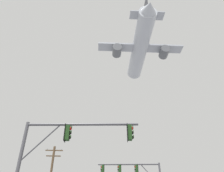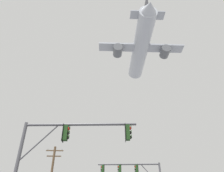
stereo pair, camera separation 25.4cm
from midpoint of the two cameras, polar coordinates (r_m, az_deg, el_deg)
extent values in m
cylinder|color=#4C4C51|center=(13.50, -8.22, -9.96)|extent=(6.70, 0.63, 0.15)
cylinder|color=#4C4C51|center=(13.69, -18.64, -13.78)|extent=(2.07, 0.23, 2.21)
cube|color=#193814|center=(13.18, 4.08, -12.10)|extent=(0.28, 0.34, 0.90)
cylinder|color=#193814|center=(13.36, 3.99, -10.05)|extent=(0.05, 0.05, 0.12)
cube|color=black|center=(13.17, 3.46, -12.11)|extent=(0.06, 0.46, 1.04)
sphere|color=red|center=(13.28, 4.67, -11.00)|extent=(0.20, 0.20, 0.20)
cylinder|color=#193814|center=(13.31, 4.94, -10.75)|extent=(0.05, 0.21, 0.21)
sphere|color=black|center=(13.19, 4.72, -12.13)|extent=(0.20, 0.20, 0.20)
cylinder|color=#193814|center=(13.21, 5.00, -11.88)|extent=(0.05, 0.21, 0.21)
sphere|color=black|center=(13.09, 4.78, -13.28)|extent=(0.20, 0.20, 0.20)
cylinder|color=#193814|center=(13.12, 5.06, -13.03)|extent=(0.05, 0.21, 0.21)
cube|color=#193814|center=(13.47, -12.15, -11.92)|extent=(0.28, 0.34, 0.90)
cylinder|color=#193814|center=(13.65, -11.91, -9.92)|extent=(0.05, 0.05, 0.12)
cube|color=black|center=(13.50, -12.74, -11.90)|extent=(0.06, 0.46, 1.04)
sphere|color=red|center=(13.53, -11.41, -10.88)|extent=(0.20, 0.20, 0.20)
cylinder|color=#193814|center=(13.54, -11.11, -10.65)|extent=(0.05, 0.21, 0.21)
sphere|color=black|center=(13.44, -11.54, -11.99)|extent=(0.20, 0.20, 0.20)
cylinder|color=#193814|center=(13.44, -11.23, -11.76)|extent=(0.05, 0.21, 0.21)
sphere|color=black|center=(13.35, -11.67, -13.11)|extent=(0.20, 0.20, 0.20)
cylinder|color=#193814|center=(13.35, -11.36, -12.88)|extent=(0.05, 0.21, 0.21)
cylinder|color=#4C4C51|center=(24.27, 4.03, -19.81)|extent=(6.38, 0.63, 0.15)
cube|color=#193814|center=(24.17, -2.74, -21.07)|extent=(0.28, 0.34, 0.90)
cylinder|color=#193814|center=(24.28, -2.70, -19.89)|extent=(0.05, 0.05, 0.12)
cube|color=black|center=(24.17, -2.38, -21.07)|extent=(0.06, 0.46, 1.04)
sphere|color=red|center=(24.24, -3.08, -20.44)|extent=(0.20, 0.20, 0.20)
cylinder|color=#193814|center=(24.25, -3.24, -20.30)|extent=(0.06, 0.21, 0.21)
sphere|color=black|center=(24.18, -3.11, -21.09)|extent=(0.20, 0.20, 0.20)
cylinder|color=#193814|center=(24.20, -3.27, -20.94)|extent=(0.06, 0.21, 0.21)
cylinder|color=#193814|center=(24.14, -3.29, -21.60)|extent=(0.06, 0.21, 0.21)
cube|color=#193814|center=(24.14, 1.73, -21.07)|extent=(0.28, 0.34, 0.90)
cylinder|color=#193814|center=(24.24, 1.71, -19.89)|extent=(0.05, 0.05, 0.12)
cube|color=black|center=(24.14, 2.08, -21.07)|extent=(0.06, 0.46, 1.04)
sphere|color=red|center=(24.19, 1.35, -20.45)|extent=(0.20, 0.20, 0.20)
cylinder|color=#193814|center=(24.20, 1.18, -20.31)|extent=(0.06, 0.21, 0.21)
sphere|color=black|center=(24.13, 1.36, -21.10)|extent=(0.20, 0.20, 0.20)
cylinder|color=#193814|center=(24.14, 1.19, -20.96)|extent=(0.06, 0.21, 0.21)
cylinder|color=#193814|center=(24.09, 1.20, -21.61)|extent=(0.06, 0.21, 0.21)
cube|color=#193814|center=(24.23, 6.18, -20.96)|extent=(0.28, 0.34, 0.90)
cylinder|color=#193814|center=(24.33, 6.11, -19.78)|extent=(0.05, 0.05, 0.12)
cube|color=black|center=(24.24, 6.53, -20.94)|extent=(0.06, 0.46, 1.04)
sphere|color=red|center=(24.27, 5.78, -20.35)|extent=(0.20, 0.20, 0.20)
cylinder|color=#193814|center=(24.27, 5.61, -20.21)|extent=(0.06, 0.21, 0.21)
sphere|color=black|center=(24.21, 5.82, -20.99)|extent=(0.20, 0.20, 0.20)
cylinder|color=#193814|center=(24.22, 5.64, -20.86)|extent=(0.06, 0.21, 0.21)
cylinder|color=#193814|center=(24.17, 5.68, -21.51)|extent=(0.06, 0.21, 0.21)
cube|color=brown|center=(29.98, -15.17, -15.98)|extent=(2.20, 0.12, 0.12)
cube|color=brown|center=(29.80, -15.36, -17.27)|extent=(1.80, 0.12, 0.12)
cylinder|color=gray|center=(30.20, -16.87, -15.61)|extent=(0.10, 0.10, 0.18)
cylinder|color=gray|center=(29.85, -13.38, -15.91)|extent=(0.10, 0.10, 0.18)
cylinder|color=#B7BCC6|center=(53.11, 7.16, 9.92)|extent=(3.98, 20.99, 3.72)
cone|color=#B7BCC6|center=(62.11, 5.51, 2.73)|extent=(3.57, 2.60, 3.54)
cone|color=#B7BCC6|center=(45.41, 9.53, 19.66)|extent=(3.19, 2.37, 3.17)
cube|color=#A8ADB7|center=(52.32, 7.30, 9.89)|extent=(19.81, 2.81, 0.42)
cylinder|color=#595B60|center=(50.97, 1.16, 9.24)|extent=(2.13, 2.82, 2.09)
cylinder|color=#595B60|center=(52.77, 13.39, 8.61)|extent=(2.13, 2.82, 2.09)
cube|color=#333338|center=(48.52, 8.73, 18.95)|extent=(0.32, 3.26, 4.42)
cube|color=#A8ADB7|center=(47.03, 8.96, 17.83)|extent=(7.01, 2.18, 0.23)
camera|label=1|loc=(0.13, -90.27, 0.17)|focal=34.88mm
camera|label=2|loc=(0.13, 89.73, -0.17)|focal=34.88mm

